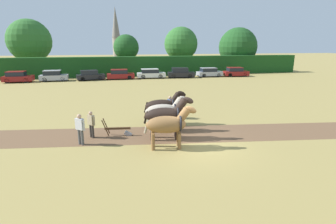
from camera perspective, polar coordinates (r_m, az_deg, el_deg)
The scene contains 24 objects.
ground_plane at distance 14.06m, azimuth 5.99°, elevation -7.32°, with size 240.00×240.00×0.00m, color #998447.
plowed_furrow_strip at distance 16.20m, azimuth -19.57°, elevation -5.10°, with size 34.35×3.10×0.01m, color brown.
hedgerow at distance 44.80m, azimuth -7.19°, elevation 9.86°, with size 59.43×1.89×3.17m, color #194719.
tree_far_left at distance 51.76m, azimuth -27.93°, elevation 13.52°, with size 7.23×7.23×9.32m.
tree_left at distance 47.99m, azimuth -9.09°, elevation 13.71°, with size 4.46×4.46×6.84m.
tree_center_left at distance 51.01m, azimuth 2.83°, elevation 14.59°, with size 6.26×6.26×8.33m.
tree_center at distance 54.59m, azimuth 14.94°, elevation 13.53°, with size 7.39×7.39×8.32m.
church_spire at distance 78.51m, azimuth -11.27°, elevation 16.41°, with size 2.35×2.35×15.29m.
draft_horse_lead_left at distance 13.31m, azimuth 0.03°, elevation -2.70°, with size 2.74×1.20×2.29m.
draft_horse_lead_right at distance 14.60m, azimuth -0.37°, elevation -0.72°, with size 2.85×1.23×2.48m.
draft_horse_trail_left at distance 15.96m, azimuth -0.76°, elevation 0.20°, with size 2.78×1.19×2.26m.
draft_horse_trail_right at distance 17.29m, azimuth -1.04°, elevation 1.38°, with size 2.83×1.17×2.32m.
plow at distance 15.62m, azimuth -10.39°, elevation -3.96°, with size 1.74×0.57×1.13m.
farmer_at_plow at distance 15.50m, azimuth -16.38°, elevation -2.25°, with size 0.43×0.53×1.56m.
farmer_beside_team at distance 18.79m, azimuth 0.43°, elevation 1.41°, with size 0.33×0.64×1.63m.
farmer_onlooker_left at distance 14.56m, azimuth -18.60°, elevation -3.14°, with size 0.53×0.48×1.69m.
parked_car_far_left at distance 42.33m, azimuth -29.92°, elevation 6.62°, with size 3.86×1.83×1.53m.
parked_car_left at distance 41.49m, azimuth -23.65°, elevation 7.21°, with size 3.90×1.93×1.54m.
parked_car_center_left at distance 40.77m, azimuth -16.58°, elevation 7.65°, with size 4.26×2.48×1.45m.
parked_car_center at distance 40.78m, azimuth -10.37°, elevation 8.04°, with size 4.07×1.73×1.49m.
parked_car_center_right at distance 41.30m, azimuth -3.77°, elevation 8.33°, with size 4.38×1.87×1.46m.
parked_car_right at distance 41.90m, azimuth 2.78°, elevation 8.49°, with size 4.35×2.22×1.58m.
parked_car_far_right at distance 43.70m, azimuth 8.95°, elevation 8.52°, with size 4.11×1.78×1.45m.
parked_car_end_right at distance 44.99m, azimuth 14.47°, elevation 8.42°, with size 4.14×2.17×1.48m.
Camera 1 is at (-4.24, -12.34, 5.24)m, focal length 28.00 mm.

